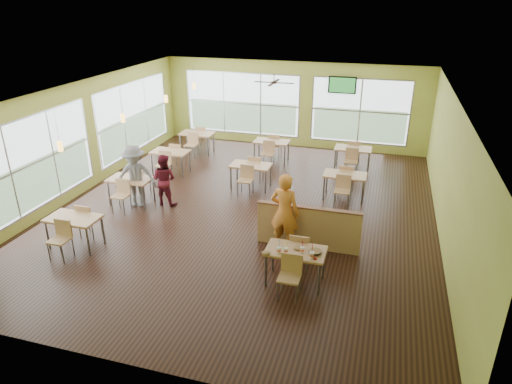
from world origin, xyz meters
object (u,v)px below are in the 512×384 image
at_px(main_table, 295,255).
at_px(man_plaid, 285,212).
at_px(food_basket, 315,252).
at_px(half_wall_divider, 308,227).

bearing_deg(main_table, man_plaid, 112.44).
xyz_separation_m(man_plaid, food_basket, (0.91, -1.26, -0.15)).
bearing_deg(food_basket, man_plaid, 125.75).
xyz_separation_m(main_table, man_plaid, (-0.52, 1.25, 0.30)).
relative_size(half_wall_divider, man_plaid, 1.29).
bearing_deg(man_plaid, main_table, 121.09).
xyz_separation_m(main_table, half_wall_divider, (0.00, 1.45, -0.11)).
bearing_deg(food_basket, main_table, 178.13).
height_order(half_wall_divider, man_plaid, man_plaid).
xyz_separation_m(main_table, food_basket, (0.39, -0.01, 0.15)).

